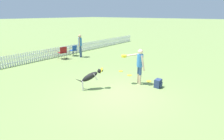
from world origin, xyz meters
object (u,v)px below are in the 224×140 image
at_px(backpack_on_grass, 158,83).
at_px(folding_chair_center, 63,52).
at_px(frisbee_near_dog, 121,71).
at_px(frisbee_near_handler, 130,75).
at_px(frisbee_midfield, 149,81).
at_px(spectator_standing, 80,44).
at_px(handler_person, 139,62).
at_px(folding_chair_blue_left, 74,50).
at_px(leaping_dog, 91,76).

distance_m(backpack_on_grass, folding_chair_center, 7.72).
bearing_deg(frisbee_near_dog, frisbee_near_handler, -109.40).
distance_m(frisbee_near_dog, folding_chair_center, 5.06).
xyz_separation_m(frisbee_midfield, spectator_standing, (1.37, 6.52, 1.03)).
distance_m(frisbee_midfield, folding_chair_center, 7.07).
bearing_deg(frisbee_near_handler, handler_person, -127.52).
bearing_deg(folding_chair_blue_left, frisbee_near_handler, 76.30).
xyz_separation_m(frisbee_near_handler, folding_chair_blue_left, (1.13, 5.98, 0.49)).
xyz_separation_m(frisbee_near_dog, folding_chair_blue_left, (0.85, 5.19, 0.49)).
distance_m(leaping_dog, frisbee_midfield, 2.94).
bearing_deg(handler_person, spectator_standing, 18.73).
bearing_deg(backpack_on_grass, spectator_standing, 76.25).
xyz_separation_m(handler_person, spectator_standing, (1.94, 6.21, -0.01)).
height_order(leaping_dog, folding_chair_blue_left, leaping_dog).
bearing_deg(leaping_dog, folding_chair_blue_left, -177.24).
distance_m(backpack_on_grass, folding_chair_blue_left, 8.05).
bearing_deg(frisbee_midfield, folding_chair_blue_left, 79.89).
bearing_deg(backpack_on_grass, leaping_dog, 131.65).
relative_size(folding_chair_center, spectator_standing, 0.54).
height_order(handler_person, folding_chair_center, handler_person).
relative_size(handler_person, backpack_on_grass, 4.34).
height_order(frisbee_near_handler, folding_chair_blue_left, folding_chair_blue_left).
bearing_deg(handler_person, leaping_dog, 90.36).
relative_size(frisbee_midfield, folding_chair_center, 0.26).
height_order(frisbee_near_dog, frisbee_midfield, same).
bearing_deg(leaping_dog, frisbee_near_handler, 117.74).
bearing_deg(frisbee_near_handler, folding_chair_center, 90.20).
relative_size(frisbee_near_handler, folding_chair_center, 0.26).
height_order(leaping_dog, folding_chair_center, leaping_dog).
bearing_deg(folding_chair_blue_left, spectator_standing, 93.79).
distance_m(leaping_dog, folding_chair_center, 6.00).
bearing_deg(frisbee_near_dog, frisbee_midfield, -102.02).
distance_m(frisbee_near_handler, backpack_on_grass, 1.97).
bearing_deg(frisbee_midfield, frisbee_near_handler, 82.90).
relative_size(frisbee_near_handler, frisbee_near_dog, 1.00).
bearing_deg(folding_chair_blue_left, frisbee_near_dog, 77.67).
bearing_deg(spectator_standing, leaping_dog, 24.50).
distance_m(frisbee_midfield, folding_chair_blue_left, 7.35).
relative_size(frisbee_midfield, backpack_on_grass, 0.62).
height_order(frisbee_midfield, backpack_on_grass, backpack_on_grass).
xyz_separation_m(frisbee_near_dog, folding_chair_center, (-0.30, 5.02, 0.54)).
relative_size(frisbee_midfield, folding_chair_blue_left, 0.28).
height_order(leaping_dog, backpack_on_grass, leaping_dog).
distance_m(frisbee_near_dog, folding_chair_blue_left, 5.28).
relative_size(handler_person, folding_chair_center, 1.81).
bearing_deg(spectator_standing, frisbee_near_handler, 49.04).
distance_m(handler_person, spectator_standing, 6.51).
xyz_separation_m(handler_person, frisbee_near_handler, (0.72, 0.94, -1.04)).
bearing_deg(frisbee_midfield, frisbee_near_dog, 77.98).
distance_m(leaping_dog, frisbee_near_dog, 2.91).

